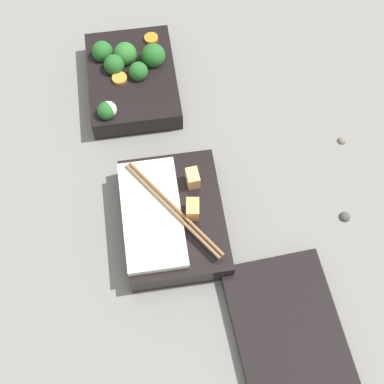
{
  "coord_description": "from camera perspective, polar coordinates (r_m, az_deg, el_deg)",
  "views": [
    {
      "loc": [
        0.47,
        -0.01,
        0.76
      ],
      "look_at": [
        0.1,
        0.05,
        0.04
      ],
      "focal_mm": 50.0,
      "sensor_mm": 36.0,
      "label": 1
    }
  ],
  "objects": [
    {
      "name": "bento_tray_rice",
      "position": [
        0.81,
        -2.24,
        -2.69
      ],
      "size": [
        0.2,
        0.15,
        0.07
      ],
      "color": "black",
      "rests_on": "ground_plane"
    },
    {
      "name": "bento_lid",
      "position": [
        0.79,
        10.01,
        -13.84
      ],
      "size": [
        0.21,
        0.16,
        0.02
      ],
      "primitive_type": "cube",
      "rotation": [
        0.0,
        0.0,
        0.06
      ],
      "color": "black",
      "rests_on": "ground_plane"
    },
    {
      "name": "ground_plane",
      "position": [
        0.9,
        -3.85,
        4.25
      ],
      "size": [
        3.0,
        3.0,
        0.0
      ],
      "primitive_type": "plane",
      "color": "slate"
    },
    {
      "name": "pebble_0",
      "position": [
        0.94,
        15.72,
        5.36
      ],
      "size": [
        0.01,
        0.01,
        0.01
      ],
      "primitive_type": "sphere",
      "color": "#7A6B5B",
      "rests_on": "ground_plane"
    },
    {
      "name": "bento_tray_vegetable",
      "position": [
        0.96,
        -6.5,
        12.06
      ],
      "size": [
        0.2,
        0.15,
        0.07
      ],
      "color": "black",
      "rests_on": "ground_plane"
    },
    {
      "name": "pebble_1",
      "position": [
        0.87,
        16.03,
        -2.48
      ],
      "size": [
        0.02,
        0.02,
        0.02
      ],
      "primitive_type": "sphere",
      "color": "#474442",
      "rests_on": "ground_plane"
    }
  ]
}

